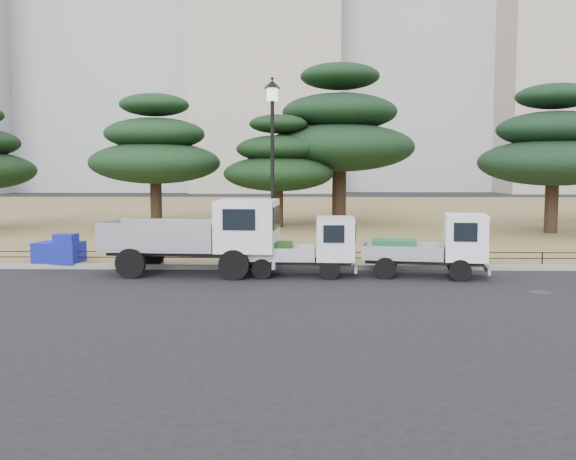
{
  "coord_description": "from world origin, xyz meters",
  "views": [
    {
      "loc": [
        0.4,
        -17.42,
        3.04
      ],
      "look_at": [
        0.0,
        2.0,
        1.3
      ],
      "focal_mm": 40.0,
      "sensor_mm": 36.0,
      "label": 1
    }
  ],
  "objects_px": {
    "street_lamp": "(272,140)",
    "tarp_pile": "(60,251)",
    "truck_kei_rear": "(434,245)",
    "truck_kei_front": "(308,247)",
    "truck_large": "(202,233)"
  },
  "relations": [
    {
      "from": "truck_kei_front",
      "to": "tarp_pile",
      "type": "bearing_deg",
      "value": 170.75
    },
    {
      "from": "truck_kei_rear",
      "to": "street_lamp",
      "type": "xyz_separation_m",
      "value": [
        -4.8,
        1.65,
        3.13
      ]
    },
    {
      "from": "truck_large",
      "to": "truck_kei_front",
      "type": "height_order",
      "value": "truck_large"
    },
    {
      "from": "truck_kei_rear",
      "to": "tarp_pile",
      "type": "bearing_deg",
      "value": -178.18
    },
    {
      "from": "truck_kei_front",
      "to": "truck_kei_rear",
      "type": "distance_m",
      "value": 3.7
    },
    {
      "from": "street_lamp",
      "to": "tarp_pile",
      "type": "xyz_separation_m",
      "value": [
        -6.88,
        0.06,
        -3.52
      ]
    },
    {
      "from": "truck_kei_rear",
      "to": "street_lamp",
      "type": "height_order",
      "value": "street_lamp"
    },
    {
      "from": "truck_kei_rear",
      "to": "tarp_pile",
      "type": "height_order",
      "value": "truck_kei_rear"
    },
    {
      "from": "truck_large",
      "to": "truck_kei_front",
      "type": "distance_m",
      "value": 3.18
    },
    {
      "from": "street_lamp",
      "to": "truck_kei_rear",
      "type": "bearing_deg",
      "value": -18.94
    },
    {
      "from": "truck_kei_front",
      "to": "truck_kei_rear",
      "type": "bearing_deg",
      "value": 1.12
    },
    {
      "from": "truck_large",
      "to": "tarp_pile",
      "type": "relative_size",
      "value": 3.48
    },
    {
      "from": "truck_large",
      "to": "truck_kei_rear",
      "type": "relative_size",
      "value": 1.41
    },
    {
      "from": "truck_kei_front",
      "to": "truck_kei_rear",
      "type": "xyz_separation_m",
      "value": [
        3.7,
        -0.07,
        0.05
      ]
    },
    {
      "from": "truck_kei_rear",
      "to": "tarp_pile",
      "type": "xyz_separation_m",
      "value": [
        -11.69,
        1.7,
        -0.4
      ]
    }
  ]
}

